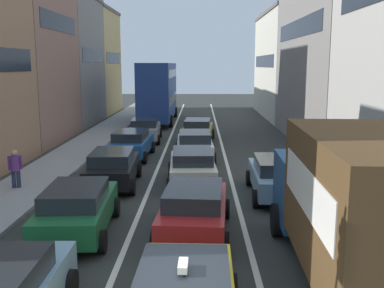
{
  "coord_description": "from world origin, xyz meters",
  "views": [
    {
      "loc": [
        0.34,
        -6.82,
        4.93
      ],
      "look_at": [
        0.0,
        12.0,
        1.6
      ],
      "focal_mm": 41.99,
      "sensor_mm": 36.0,
      "label": 1
    }
  ],
  "objects_px": {
    "sedan_left_lane_third": "(113,167)",
    "pedestrian_mid_sidewalk": "(15,168)",
    "sedan_centre_lane_fifth": "(198,130)",
    "removalist_box_truck": "(353,202)",
    "sedan_left_lane_fourth": "(131,143)",
    "sedan_centre_lane_second": "(194,208)",
    "wagon_left_lane_second": "(77,208)",
    "hatchback_centre_lane_third": "(192,166)",
    "sedan_right_lane_behind_truck": "(277,176)",
    "sedan_left_lane_fifth": "(145,129)",
    "coupe_centre_lane_fourth": "(195,145)",
    "bus_mid_queue_primary": "(158,90)"
  },
  "relations": [
    {
      "from": "removalist_box_truck",
      "to": "hatchback_centre_lane_third",
      "type": "height_order",
      "value": "removalist_box_truck"
    },
    {
      "from": "sedan_centre_lane_second",
      "to": "hatchback_centre_lane_third",
      "type": "xyz_separation_m",
      "value": [
        -0.16,
        5.58,
        0.0
      ]
    },
    {
      "from": "sedan_left_lane_third",
      "to": "pedestrian_mid_sidewalk",
      "type": "height_order",
      "value": "pedestrian_mid_sidewalk"
    },
    {
      "from": "sedan_left_lane_third",
      "to": "bus_mid_queue_primary",
      "type": "distance_m",
      "value": 20.76
    },
    {
      "from": "sedan_left_lane_fifth",
      "to": "bus_mid_queue_primary",
      "type": "relative_size",
      "value": 0.42
    },
    {
      "from": "sedan_left_lane_fourth",
      "to": "pedestrian_mid_sidewalk",
      "type": "height_order",
      "value": "pedestrian_mid_sidewalk"
    },
    {
      "from": "sedan_centre_lane_fifth",
      "to": "sedan_right_lane_behind_truck",
      "type": "bearing_deg",
      "value": -162.39
    },
    {
      "from": "removalist_box_truck",
      "to": "sedan_right_lane_behind_truck",
      "type": "xyz_separation_m",
      "value": [
        -0.44,
        7.02,
        -1.18
      ]
    },
    {
      "from": "sedan_centre_lane_fifth",
      "to": "hatchback_centre_lane_third",
      "type": "bearing_deg",
      "value": -177.53
    },
    {
      "from": "sedan_left_lane_third",
      "to": "pedestrian_mid_sidewalk",
      "type": "bearing_deg",
      "value": 100.09
    },
    {
      "from": "sedan_left_lane_fifth",
      "to": "hatchback_centre_lane_third",
      "type": "bearing_deg",
      "value": -165.75
    },
    {
      "from": "wagon_left_lane_second",
      "to": "sedan_left_lane_fifth",
      "type": "height_order",
      "value": "same"
    },
    {
      "from": "sedan_centre_lane_second",
      "to": "sedan_centre_lane_fifth",
      "type": "bearing_deg",
      "value": 3.74
    },
    {
      "from": "sedan_right_lane_behind_truck",
      "to": "bus_mid_queue_primary",
      "type": "height_order",
      "value": "bus_mid_queue_primary"
    },
    {
      "from": "bus_mid_queue_primary",
      "to": "sedan_left_lane_fifth",
      "type": "bearing_deg",
      "value": -179.95
    },
    {
      "from": "sedan_centre_lane_second",
      "to": "sedan_centre_lane_fifth",
      "type": "distance_m",
      "value": 16.05
    },
    {
      "from": "sedan_left_lane_fifth",
      "to": "sedan_right_lane_behind_truck",
      "type": "bearing_deg",
      "value": -154.95
    },
    {
      "from": "sedan_centre_lane_second",
      "to": "sedan_right_lane_behind_truck",
      "type": "bearing_deg",
      "value": -33.97
    },
    {
      "from": "sedan_left_lane_third",
      "to": "pedestrian_mid_sidewalk",
      "type": "distance_m",
      "value": 3.77
    },
    {
      "from": "pedestrian_mid_sidewalk",
      "to": "coupe_centre_lane_fourth",
      "type": "bearing_deg",
      "value": -69.13
    },
    {
      "from": "wagon_left_lane_second",
      "to": "sedan_right_lane_behind_truck",
      "type": "height_order",
      "value": "same"
    },
    {
      "from": "sedan_centre_lane_second",
      "to": "sedan_left_lane_fifth",
      "type": "xyz_separation_m",
      "value": [
        -3.43,
        16.37,
        0.0
      ]
    },
    {
      "from": "removalist_box_truck",
      "to": "sedan_left_lane_third",
      "type": "height_order",
      "value": "removalist_box_truck"
    },
    {
      "from": "hatchback_centre_lane_third",
      "to": "coupe_centre_lane_fourth",
      "type": "bearing_deg",
      "value": -2.99
    },
    {
      "from": "wagon_left_lane_second",
      "to": "bus_mid_queue_primary",
      "type": "xyz_separation_m",
      "value": [
        0.01,
        26.02,
        2.03
      ]
    },
    {
      "from": "removalist_box_truck",
      "to": "pedestrian_mid_sidewalk",
      "type": "bearing_deg",
      "value": 56.45
    },
    {
      "from": "sedan_left_lane_fourth",
      "to": "bus_mid_queue_primary",
      "type": "relative_size",
      "value": 0.42
    },
    {
      "from": "wagon_left_lane_second",
      "to": "pedestrian_mid_sidewalk",
      "type": "relative_size",
      "value": 2.65
    },
    {
      "from": "sedan_centre_lane_second",
      "to": "sedan_left_lane_third",
      "type": "xyz_separation_m",
      "value": [
        -3.42,
        5.34,
        0.0
      ]
    },
    {
      "from": "hatchback_centre_lane_third",
      "to": "sedan_left_lane_fifth",
      "type": "height_order",
      "value": "same"
    },
    {
      "from": "sedan_centre_lane_second",
      "to": "sedan_right_lane_behind_truck",
      "type": "height_order",
      "value": "same"
    },
    {
      "from": "bus_mid_queue_primary",
      "to": "sedan_left_lane_third",
      "type": "bearing_deg",
      "value": -179.91
    },
    {
      "from": "sedan_right_lane_behind_truck",
      "to": "coupe_centre_lane_fourth",
      "type": "bearing_deg",
      "value": 26.84
    },
    {
      "from": "sedan_centre_lane_second",
      "to": "sedan_left_lane_third",
      "type": "height_order",
      "value": "same"
    },
    {
      "from": "sedan_centre_lane_second",
      "to": "coupe_centre_lane_fourth",
      "type": "bearing_deg",
      "value": 4.42
    },
    {
      "from": "sedan_left_lane_third",
      "to": "removalist_box_truck",
      "type": "bearing_deg",
      "value": -143.22
    },
    {
      "from": "coupe_centre_lane_fourth",
      "to": "sedan_right_lane_behind_truck",
      "type": "xyz_separation_m",
      "value": [
        3.19,
        -6.67,
        0.0
      ]
    },
    {
      "from": "sedan_left_lane_fifth",
      "to": "sedan_right_lane_behind_truck",
      "type": "distance_m",
      "value": 14.0
    },
    {
      "from": "sedan_centre_lane_fifth",
      "to": "pedestrian_mid_sidewalk",
      "type": "xyz_separation_m",
      "value": [
        -7.11,
        -11.56,
        0.15
      ]
    },
    {
      "from": "removalist_box_truck",
      "to": "wagon_left_lane_second",
      "type": "bearing_deg",
      "value": 68.35
    },
    {
      "from": "sedan_centre_lane_second",
      "to": "coupe_centre_lane_fourth",
      "type": "height_order",
      "value": "same"
    },
    {
      "from": "wagon_left_lane_second",
      "to": "hatchback_centre_lane_third",
      "type": "xyz_separation_m",
      "value": [
        3.28,
        5.6,
        0.0
      ]
    },
    {
      "from": "sedan_left_lane_fourth",
      "to": "bus_mid_queue_primary",
      "type": "xyz_separation_m",
      "value": [
        0.08,
        15.05,
        2.03
      ]
    },
    {
      "from": "sedan_centre_lane_second",
      "to": "pedestrian_mid_sidewalk",
      "type": "bearing_deg",
      "value": 61.42
    },
    {
      "from": "hatchback_centre_lane_third",
      "to": "sedan_centre_lane_second",
      "type": "bearing_deg",
      "value": 179.02
    },
    {
      "from": "hatchback_centre_lane_third",
      "to": "bus_mid_queue_primary",
      "type": "relative_size",
      "value": 0.42
    },
    {
      "from": "sedan_left_lane_fourth",
      "to": "bus_mid_queue_primary",
      "type": "distance_m",
      "value": 15.19
    },
    {
      "from": "coupe_centre_lane_fourth",
      "to": "sedan_right_lane_behind_truck",
      "type": "bearing_deg",
      "value": -156.29
    },
    {
      "from": "sedan_left_lane_third",
      "to": "sedan_centre_lane_fifth",
      "type": "relative_size",
      "value": 1.0
    },
    {
      "from": "removalist_box_truck",
      "to": "sedan_left_lane_fourth",
      "type": "height_order",
      "value": "removalist_box_truck"
    }
  ]
}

